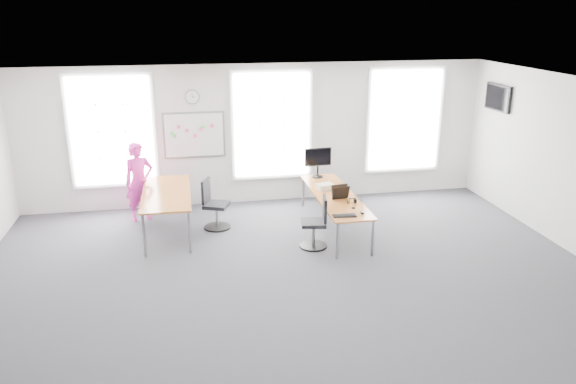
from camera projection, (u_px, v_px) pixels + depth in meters
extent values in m
plane|color=#2B2A30|center=(294.00, 283.00, 8.77)|extent=(10.00, 10.00, 0.00)
plane|color=silver|center=(295.00, 90.00, 7.83)|extent=(10.00, 10.00, 0.00)
plane|color=white|center=(258.00, 134.00, 12.03)|extent=(10.00, 0.00, 10.00)
plane|color=white|center=(392.00, 343.00, 4.57)|extent=(10.00, 0.00, 10.00)
cube|color=white|center=(112.00, 131.00, 11.41)|extent=(1.60, 0.06, 2.20)
cube|color=white|center=(272.00, 125.00, 12.00)|extent=(1.60, 0.06, 2.20)
cube|color=white|center=(404.00, 120.00, 12.53)|extent=(1.60, 0.06, 2.20)
cube|color=#AB622D|center=(335.00, 196.00, 10.73)|extent=(0.75, 2.82, 0.03)
cylinder|color=gray|center=(337.00, 241.00, 9.52)|extent=(0.05, 0.05, 0.66)
cylinder|color=gray|center=(373.00, 238.00, 9.63)|extent=(0.05, 0.05, 0.66)
cylinder|color=gray|center=(303.00, 192.00, 12.04)|extent=(0.05, 0.05, 0.66)
cylinder|color=gray|center=(332.00, 190.00, 12.15)|extent=(0.05, 0.05, 0.66)
cube|color=#AB622D|center=(166.00, 193.00, 10.51)|extent=(0.88, 2.21, 0.03)
cylinder|color=gray|center=(144.00, 235.00, 9.59)|extent=(0.06, 0.06, 0.77)
cylinder|color=gray|center=(189.00, 232.00, 9.72)|extent=(0.06, 0.06, 0.77)
cylinder|color=gray|center=(149.00, 197.00, 11.54)|extent=(0.06, 0.06, 0.77)
cylinder|color=gray|center=(187.00, 195.00, 11.68)|extent=(0.06, 0.06, 0.77)
cylinder|color=black|center=(313.00, 246.00, 10.10)|extent=(0.50, 0.50, 0.03)
cylinder|color=gray|center=(313.00, 234.00, 10.03)|extent=(0.06, 0.06, 0.40)
cube|color=black|center=(314.00, 223.00, 9.96)|extent=(0.49, 0.49, 0.07)
cube|color=black|center=(325.00, 209.00, 9.88)|extent=(0.12, 0.41, 0.43)
cylinder|color=black|center=(217.00, 227.00, 10.96)|extent=(0.52, 0.52, 0.03)
cylinder|color=gray|center=(217.00, 216.00, 10.89)|extent=(0.06, 0.06, 0.42)
cube|color=black|center=(216.00, 205.00, 10.82)|extent=(0.57, 0.57, 0.07)
cube|color=black|center=(206.00, 191.00, 10.76)|extent=(0.20, 0.41, 0.45)
imported|color=#F02EA9|center=(139.00, 182.00, 11.16)|extent=(0.67, 0.55, 1.59)
cube|color=white|center=(194.00, 135.00, 11.75)|extent=(1.20, 0.03, 0.90)
cylinder|color=gray|center=(192.00, 97.00, 11.50)|extent=(0.30, 0.04, 0.30)
cube|color=black|center=(498.00, 98.00, 11.73)|extent=(0.06, 0.90, 0.55)
cube|color=black|center=(345.00, 216.00, 9.62)|extent=(0.42, 0.18, 0.02)
ellipsoid|color=black|center=(362.00, 213.00, 9.72)|extent=(0.09, 0.13, 0.05)
cylinder|color=black|center=(353.00, 208.00, 10.01)|extent=(0.08, 0.08, 0.01)
cylinder|color=black|center=(348.00, 201.00, 10.24)|extent=(0.04, 0.09, 0.09)
cylinder|color=black|center=(355.00, 201.00, 10.27)|extent=(0.04, 0.09, 0.09)
cylinder|color=gold|center=(348.00, 201.00, 10.24)|extent=(0.01, 0.09, 0.09)
cube|color=black|center=(352.00, 198.00, 10.24)|extent=(0.15, 0.02, 0.01)
cube|color=black|center=(340.00, 191.00, 10.50)|extent=(0.33, 0.12, 0.27)
cube|color=orange|center=(341.00, 193.00, 10.43)|extent=(0.31, 0.13, 0.24)
cube|color=black|center=(341.00, 193.00, 10.42)|extent=(0.33, 0.13, 0.26)
cube|color=beige|center=(325.00, 187.00, 11.04)|extent=(0.37, 0.31, 0.11)
cylinder|color=black|center=(317.00, 177.00, 11.84)|extent=(0.23, 0.23, 0.02)
cylinder|color=black|center=(318.00, 171.00, 11.80)|extent=(0.05, 0.05, 0.23)
cube|color=black|center=(318.00, 157.00, 11.69)|extent=(0.57, 0.08, 0.38)
cube|color=black|center=(318.00, 157.00, 11.67)|extent=(0.53, 0.04, 0.34)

